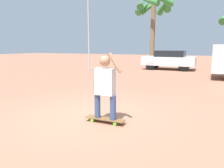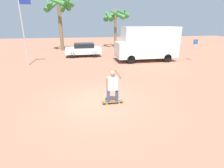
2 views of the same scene
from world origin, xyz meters
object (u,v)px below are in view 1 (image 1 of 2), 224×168
object	(u,v)px
palm_tree_center_background	(154,7)
flagpole	(89,24)
person_skateboarder	(105,84)
parked_car_white	(169,59)
skateboard	(105,119)

from	to	relation	value
palm_tree_center_background	flagpole	bearing A→B (deg)	-104.78
person_skateboarder	parked_car_white	size ratio (longest dim) A/B	0.40
skateboard	palm_tree_center_background	size ratio (longest dim) A/B	0.14
palm_tree_center_background	flagpole	world-z (taller)	palm_tree_center_background
person_skateboarder	parked_car_white	world-z (taller)	person_skateboarder
person_skateboarder	palm_tree_center_background	distance (m)	18.65
skateboard	person_skateboarder	bearing A→B (deg)	180.00
skateboard	flagpole	world-z (taller)	flagpole
skateboard	parked_car_white	bearing A→B (deg)	93.57
skateboard	parked_car_white	distance (m)	12.57
person_skateboarder	palm_tree_center_background	bearing A→B (deg)	100.89
parked_car_white	skateboard	bearing A→B (deg)	-86.43
skateboard	flagpole	distance (m)	11.21
skateboard	palm_tree_center_background	bearing A→B (deg)	100.89
skateboard	palm_tree_center_background	distance (m)	18.88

